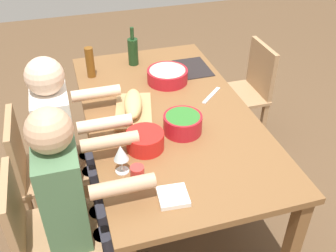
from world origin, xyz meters
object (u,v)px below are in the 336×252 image
dining_table (168,122)px  serving_bowl_pasta (167,75)px  bread_loaf (133,104)px  diner_near_center (64,135)px  serving_bowl_salad (145,140)px  napkin_stack (173,196)px  beer_bottle (90,62)px  cup_near_right (137,174)px  chair_far_left (248,89)px  wine_glass (121,154)px  chair_near_center (39,168)px  cutting_board (134,111)px  diner_near_right (72,194)px  chair_near_right (42,231)px  serving_bowl_greens (183,123)px  wine_bottle (133,51)px

dining_table → serving_bowl_pasta: serving_bowl_pasta is taller
serving_bowl_pasta → bread_loaf: bearing=-44.8°
diner_near_center → serving_bowl_salad: (0.31, 0.42, 0.10)m
bread_loaf → napkin_stack: bearing=1.5°
dining_table → beer_bottle: beer_bottle is taller
cup_near_right → chair_far_left: bearing=132.6°
chair_far_left → wine_glass: bearing=-51.3°
chair_near_center → napkin_stack: bearing=41.9°
diner_near_center → cutting_board: diner_near_center is taller
diner_near_center → beer_bottle: (-0.60, 0.25, 0.15)m
dining_table → beer_bottle: size_ratio=8.34×
diner_near_right → serving_bowl_pasta: bearing=139.4°
dining_table → serving_bowl_salad: bearing=-35.7°
diner_near_right → chair_near_right: bearing=-90.0°
diner_near_right → chair_far_left: diner_near_right is taller
wine_glass → serving_bowl_greens: bearing=120.7°
wine_bottle → wine_glass: (1.16, -0.32, 0.01)m
chair_far_left → bread_loaf: size_ratio=2.66×
chair_near_right → chair_near_center: (-0.50, 0.00, 0.00)m
chair_near_right → beer_bottle: bearing=158.6°
serving_bowl_pasta → serving_bowl_salad: size_ratio=1.36×
bread_loaf → chair_near_right: bearing=-48.0°
cup_near_right → napkin_stack: bearing=38.9°
serving_bowl_greens → cup_near_right: 0.47m
chair_far_left → bread_loaf: (0.45, -1.03, 0.32)m
diner_near_right → serving_bowl_salad: diner_near_right is taller
serving_bowl_pasta → beer_bottle: (-0.23, -0.50, 0.06)m
serving_bowl_salad → cutting_board: size_ratio=0.52×
dining_table → wine_bottle: 0.73m
dining_table → serving_bowl_greens: bearing=5.5°
bread_loaf → beer_bottle: size_ratio=1.45×
serving_bowl_greens → wine_glass: 0.47m
diner_near_center → wine_glass: size_ratio=7.23×
wine_glass → serving_bowl_salad: bearing=133.9°
diner_near_center → serving_bowl_pasta: (-0.37, 0.75, 0.09)m
serving_bowl_salad → beer_bottle: size_ratio=0.95×
chair_near_center → bread_loaf: (-0.05, 0.62, 0.32)m
chair_near_center → beer_bottle: bearing=144.2°
dining_table → serving_bowl_pasta: bearing=164.1°
wine_bottle → cup_near_right: 1.28m
serving_bowl_pasta → beer_bottle: bearing=-114.7°
chair_near_center → cutting_board: bearing=94.9°
bread_loaf → chair_near_center: bearing=-85.1°
napkin_stack → diner_near_center: bearing=-147.5°
diner_near_right → beer_bottle: size_ratio=5.45×
diner_near_right → napkin_stack: bearing=65.5°
diner_near_center → cutting_board: size_ratio=3.00×
napkin_stack → diner_near_right: bearing=-114.5°
dining_table → serving_bowl_salad: size_ratio=8.83×
cutting_board → cup_near_right: cup_near_right is taller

